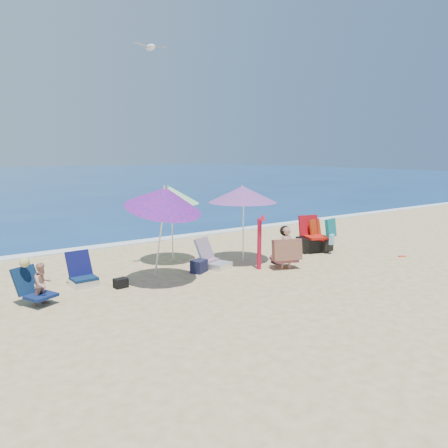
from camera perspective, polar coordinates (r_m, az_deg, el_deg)
ground at (r=10.10m, az=4.68°, el=-6.77°), size 120.00×120.00×0.00m
foam at (r=14.28m, az=-8.47°, el=-1.99°), size 120.00×0.50×0.04m
umbrella_turquoise at (r=11.05m, az=2.44°, el=3.89°), size 1.77×1.77×1.99m
umbrella_striped at (r=11.12m, az=-7.07°, el=3.76°), size 1.86×1.86×1.98m
umbrella_blue at (r=9.26m, az=-7.77°, el=3.33°), size 1.87×1.92×2.25m
furled_umbrella at (r=10.50m, az=4.71°, el=-1.93°), size 0.17×0.24×1.36m
chair_navy at (r=9.78m, az=-17.94°, el=-6.59°), size 0.54×0.66×0.71m
chair_rainbow at (r=10.70m, az=-1.47°, el=-4.76°), size 0.79×0.94×0.71m
camp_chair_left at (r=12.65m, az=11.07°, el=-2.20°), size 0.80×0.81×1.03m
camp_chair_right at (r=12.77m, az=12.79°, el=-1.97°), size 0.69×0.84×0.95m
person_center at (r=10.66m, az=8.07°, el=-3.16°), size 0.77×0.72×1.04m
person_left at (r=8.84m, az=-22.91°, el=-7.12°), size 0.76×0.82×0.88m
bag_navy_a at (r=10.34m, az=-3.28°, el=-5.51°), size 0.46×0.42×0.30m
bag_black_a at (r=9.45m, az=-13.30°, el=-7.49°), size 0.29×0.23×0.20m
bag_black_b at (r=11.25m, az=6.94°, el=-4.60°), size 0.30×0.24×0.20m
orange_item at (r=12.82m, az=22.17°, el=-3.91°), size 0.21×0.15×0.03m
seagull at (r=10.42m, az=-9.56°, el=21.75°), size 0.76×0.35×0.13m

